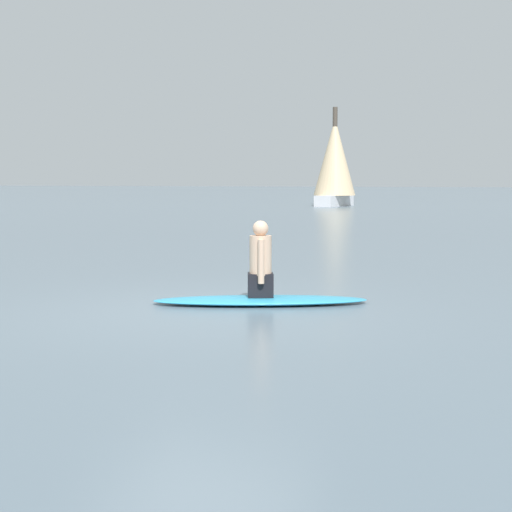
{
  "coord_description": "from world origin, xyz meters",
  "views": [
    {
      "loc": [
        4.71,
        -7.85,
        1.57
      ],
      "look_at": [
        0.25,
        0.95,
        0.6
      ],
      "focal_mm": 53.62,
      "sensor_mm": 36.0,
      "label": 1
    }
  ],
  "objects": [
    {
      "name": "person_paddler",
      "position": [
        0.39,
        0.8,
        0.54
      ],
      "size": [
        0.41,
        0.41,
        0.97
      ],
      "rotation": [
        0.0,
        0.0,
        0.5
      ],
      "color": "black",
      "rests_on": "surfboard"
    },
    {
      "name": "ground_plane",
      "position": [
        0.0,
        0.0,
        0.0
      ],
      "size": [
        400.0,
        400.0,
        0.0
      ],
      "primitive_type": "plane",
      "color": "slate"
    },
    {
      "name": "sailboat_center_horizon",
      "position": [
        -12.71,
        37.48,
        2.89
      ],
      "size": [
        2.72,
        3.79,
        6.17
      ],
      "rotation": [
        0.0,
        0.0,
        -1.6
      ],
      "color": "silver",
      "rests_on": "ground"
    },
    {
      "name": "surfboard",
      "position": [
        0.39,
        0.8,
        0.05
      ],
      "size": [
        2.74,
        1.93,
        0.1
      ],
      "primitive_type": "ellipsoid",
      "rotation": [
        0.0,
        0.0,
        0.5
      ],
      "color": "#339EC6",
      "rests_on": "ground"
    }
  ]
}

